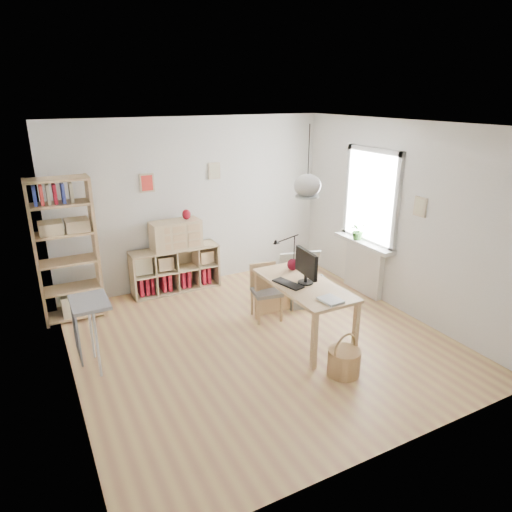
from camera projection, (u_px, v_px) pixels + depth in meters
name	position (u px, v px, depth m)	size (l,w,h in m)	color
ground	(260.00, 340.00, 5.92)	(4.50, 4.50, 0.00)	tan
room_shell	(308.00, 185.00, 5.36)	(4.50, 4.50, 4.50)	white
window_unit	(372.00, 197.00, 6.87)	(0.07, 1.16, 1.46)	white
radiator	(364.00, 268.00, 7.24)	(0.10, 0.80, 0.80)	silver
windowsill	(363.00, 243.00, 7.08)	(0.22, 1.20, 0.06)	silver
desk	(304.00, 290.00, 5.82)	(0.70, 1.50, 0.75)	tan
cube_shelf	(174.00, 272.00, 7.35)	(1.40, 0.38, 0.72)	beige
tall_bookshelf	(65.00, 245.00, 6.17)	(0.80, 0.38, 2.00)	tan
side_table	(85.00, 317.00, 5.10)	(0.40, 0.55, 0.85)	gray
chair	(265.00, 288.00, 6.41)	(0.44, 0.44, 0.78)	gray
wicker_basket	(344.00, 361.00, 5.16)	(0.37, 0.37, 0.51)	#A4724A
storage_chest	(306.00, 286.00, 6.98)	(0.82, 0.89, 0.71)	silver
monitor	(306.00, 265.00, 5.71)	(0.20, 0.50, 0.43)	black
keyboard	(288.00, 284.00, 5.74)	(0.16, 0.42, 0.02)	black
task_lamp	(284.00, 247.00, 6.24)	(0.40, 0.15, 0.42)	black
yarn_ball	(293.00, 265.00, 6.19)	(0.16, 0.16, 0.16)	#4B0A1A
paper_tray	(331.00, 300.00, 5.28)	(0.21, 0.26, 0.03)	silver
drawer_chest	(176.00, 235.00, 7.13)	(0.77, 0.35, 0.44)	beige
red_vase	(186.00, 214.00, 7.11)	(0.13, 0.13, 0.16)	maroon
potted_plant	(358.00, 230.00, 7.11)	(0.26, 0.23, 0.29)	#2C5D23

